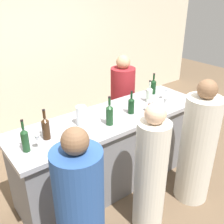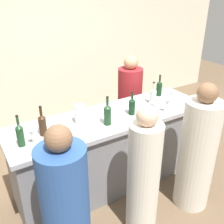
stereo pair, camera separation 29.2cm
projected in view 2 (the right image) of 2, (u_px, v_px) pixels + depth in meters
name	position (u px, v px, depth m)	size (l,w,h in m)	color
ground_plane	(112.00, 180.00, 3.45)	(12.00, 12.00, 0.00)	brown
back_wall	(46.00, 45.00, 4.53)	(8.00, 0.10, 2.80)	beige
bar_counter	(112.00, 150.00, 3.24)	(2.45, 0.74, 0.96)	slate
wine_bottle_leftmost_olive_green	(20.00, 134.00, 2.42)	(0.07, 0.07, 0.32)	#193D1E
wine_bottle_second_left_amber_brown	(43.00, 124.00, 2.60)	(0.08, 0.08, 0.32)	#331E0F
wine_bottle_center_olive_green	(107.00, 114.00, 2.80)	(0.08, 0.08, 0.33)	#193D1E
wine_bottle_second_right_dark_green	(132.00, 106.00, 3.03)	(0.07, 0.07, 0.28)	black
wine_bottle_rightmost_clear_pale	(153.00, 95.00, 3.31)	(0.08, 0.08, 0.29)	#B7C6B2
wine_bottle_far_right_dark_green	(159.00, 88.00, 3.56)	(0.08, 0.08, 0.29)	black
wine_glass_near_left	(167.00, 104.00, 3.08)	(0.07, 0.07, 0.16)	white
wine_glass_near_center	(152.00, 106.00, 3.05)	(0.08, 0.08, 0.14)	white
wine_glass_near_right	(32.00, 134.00, 2.44)	(0.06, 0.06, 0.16)	white
wine_glass_far_left	(171.00, 94.00, 3.37)	(0.07, 0.07, 0.15)	white
water_pitcher	(80.00, 114.00, 2.84)	(0.11, 0.11, 0.21)	silver
person_left_guest	(143.00, 176.00, 2.53)	(0.32, 0.32, 1.41)	beige
person_center_guest	(66.00, 209.00, 2.16)	(0.40, 0.40, 1.45)	#284C8C
person_right_guest	(197.00, 154.00, 2.84)	(0.40, 0.40, 1.49)	beige
person_server_behind	(130.00, 104.00, 4.08)	(0.46, 0.46, 1.42)	maroon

